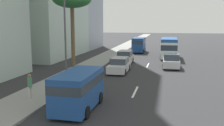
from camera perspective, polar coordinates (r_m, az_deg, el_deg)
ground_plane at (r=36.98m, az=8.71°, el=0.86°), size 198.00×198.00×0.00m
sidewalk_right at (r=38.00m, az=-1.56°, el=1.29°), size 162.00×3.38×0.15m
lane_stripe_mid at (r=19.46m, az=5.24°, el=-6.45°), size 3.20×0.16×0.01m
lane_stripe_far at (r=31.64m, az=8.07°, el=-0.49°), size 3.20×0.16×0.01m
car_lead at (r=26.84m, az=1.67°, el=-0.52°), size 4.53×1.87×1.55m
van_second at (r=45.31m, az=6.07°, el=4.28°), size 4.98×2.09×2.59m
minibus_third at (r=38.38m, az=12.70°, el=3.48°), size 6.62×2.37×2.96m
van_fourth at (r=15.37m, az=-7.52°, el=-5.61°), size 4.70×2.08×2.30m
car_fifth at (r=30.24m, az=13.22°, el=0.41°), size 4.03×1.92×1.66m
car_sixth at (r=32.27m, az=2.90°, el=1.19°), size 4.61×1.81×1.69m
pedestrian_mid_block at (r=17.82m, az=-18.01°, el=-4.77°), size 0.38×0.38×1.67m
palm_tree at (r=27.42m, az=-9.00°, el=13.75°), size 4.08×4.08×8.41m
street_lamp at (r=20.03m, az=-10.24°, el=7.33°), size 0.24×0.97×7.35m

